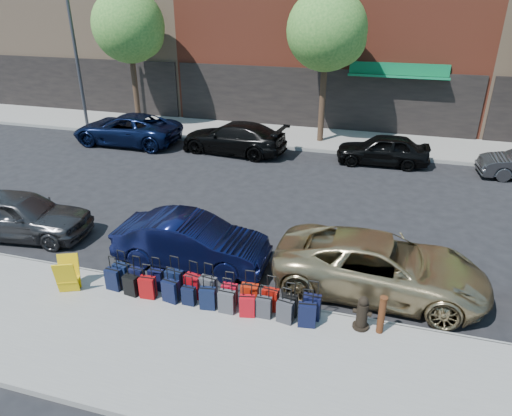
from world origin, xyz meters
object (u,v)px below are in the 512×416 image
(bollard, at_px, (382,314))
(car_near_2, at_px, (380,266))
(tree_left, at_px, (131,28))
(car_near_1, at_px, (192,242))
(display_rack, at_px, (68,275))
(suitcase_front_5, at_px, (208,288))
(car_far_0, at_px, (127,129))
(car_far_2, at_px, (383,149))
(tree_center, at_px, (330,33))
(streetlight, at_px, (77,43))
(fire_hydrant, at_px, (362,314))
(car_near_0, at_px, (20,215))
(car_far_1, at_px, (234,138))

(bollard, bearing_deg, car_near_2, 93.69)
(tree_left, xyz_separation_m, car_near_1, (8.65, -12.66, -4.69))
(tree_left, xyz_separation_m, display_rack, (6.21, -14.94, -4.80))
(suitcase_front_5, relative_size, car_near_2, 0.19)
(car_far_0, distance_m, car_far_2, 12.78)
(tree_center, bearing_deg, streetlight, -177.02)
(tree_left, bearing_deg, display_rack, -67.44)
(tree_left, xyz_separation_m, car_near_2, (13.86, -12.51, -4.66))
(fire_hydrant, xyz_separation_m, display_rack, (-7.35, -0.61, 0.07))
(suitcase_front_5, height_order, bollard, suitcase_front_5)
(tree_center, relative_size, fire_hydrant, 8.59)
(streetlight, height_order, fire_hydrant, streetlight)
(streetlight, bearing_deg, suitcase_front_5, -46.88)
(streetlight, relative_size, display_rack, 8.63)
(car_near_1, height_order, car_far_0, car_far_0)
(display_rack, bearing_deg, fire_hydrant, -18.85)
(fire_hydrant, relative_size, car_near_2, 0.16)
(display_rack, height_order, car_near_0, car_near_0)
(bollard, relative_size, display_rack, 1.03)
(streetlight, height_order, suitcase_front_5, streetlight)
(streetlight, relative_size, bollard, 8.38)
(suitcase_front_5, relative_size, display_rack, 1.09)
(car_far_0, height_order, car_far_2, car_far_0)
(fire_hydrant, bearing_deg, streetlight, 147.14)
(streetlight, height_order, bollard, streetlight)
(fire_hydrant, bearing_deg, bollard, 0.99)
(fire_hydrant, xyz_separation_m, car_far_0, (-12.76, 11.47, 0.23))
(car_far_1, bearing_deg, car_far_0, -82.55)
(fire_hydrant, bearing_deg, suitcase_front_5, -173.87)
(car_near_2, height_order, car_far_2, car_near_2)
(bollard, xyz_separation_m, car_far_1, (-7.43, 11.65, 0.11))
(suitcase_front_5, distance_m, car_near_0, 7.24)
(tree_left, distance_m, car_near_2, 19.24)
(tree_center, xyz_separation_m, car_far_1, (-3.95, -2.73, -4.66))
(suitcase_front_5, bearing_deg, car_far_0, 136.13)
(tree_center, xyz_separation_m, car_near_0, (-7.75, -12.63, -4.66))
(car_near_1, bearing_deg, fire_hydrant, -109.51)
(fire_hydrant, bearing_deg, display_rack, -168.55)
(tree_left, height_order, car_far_2, tree_left)
(tree_left, xyz_separation_m, suitcase_front_5, (9.79, -14.30, -4.95))
(suitcase_front_5, bearing_deg, car_near_1, 132.88)
(display_rack, bearing_deg, tree_left, 88.97)
(display_rack, relative_size, car_near_1, 0.21)
(tree_center, distance_m, fire_hydrant, 15.45)
(car_near_0, relative_size, car_far_0, 0.80)
(car_near_2, bearing_deg, streetlight, 56.87)
(tree_center, bearing_deg, suitcase_front_5, -92.83)
(car_far_0, bearing_deg, tree_center, 106.28)
(car_far_0, xyz_separation_m, car_far_2, (12.77, 0.46, -0.07))
(car_far_2, bearing_deg, streetlight, -98.42)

